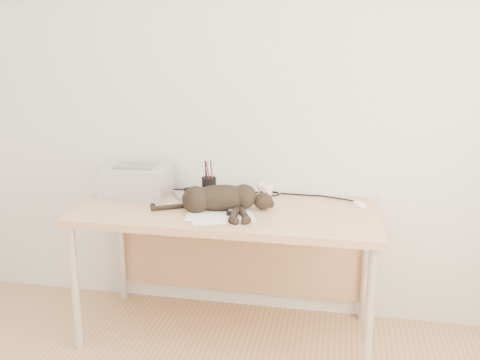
% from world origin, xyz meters
% --- Properties ---
extents(wall_back, '(3.50, 0.00, 3.50)m').
position_xyz_m(wall_back, '(0.00, 1.75, 1.30)').
color(wall_back, white).
rests_on(wall_back, floor).
extents(desk, '(1.60, 0.70, 0.74)m').
position_xyz_m(desk, '(0.00, 1.48, 0.61)').
color(desk, tan).
rests_on(desk, floor).
extents(printer, '(0.38, 0.33, 0.17)m').
position_xyz_m(printer, '(-0.57, 1.56, 0.82)').
color(printer, '#A1A1A6').
rests_on(printer, desk).
extents(papers, '(0.39, 0.32, 0.01)m').
position_xyz_m(papers, '(-0.01, 1.26, 0.74)').
color(papers, white).
rests_on(papers, desk).
extents(cat, '(0.65, 0.32, 0.15)m').
position_xyz_m(cat, '(-0.04, 1.34, 0.80)').
color(cat, black).
rests_on(cat, desk).
extents(mug, '(0.13, 0.13, 0.09)m').
position_xyz_m(mug, '(0.17, 1.61, 0.78)').
color(mug, white).
rests_on(mug, desk).
extents(pen_cup, '(0.08, 0.08, 0.21)m').
position_xyz_m(pen_cup, '(-0.15, 1.60, 0.80)').
color(pen_cup, black).
rests_on(pen_cup, desk).
extents(remote_grey, '(0.13, 0.17, 0.02)m').
position_xyz_m(remote_grey, '(-0.31, 1.54, 0.75)').
color(remote_grey, slate).
rests_on(remote_grey, desk).
extents(remote_black, '(0.08, 0.20, 0.02)m').
position_xyz_m(remote_black, '(0.04, 1.35, 0.75)').
color(remote_black, black).
rests_on(remote_black, desk).
extents(mouse, '(0.11, 0.13, 0.04)m').
position_xyz_m(mouse, '(0.69, 1.59, 0.76)').
color(mouse, white).
rests_on(mouse, desk).
extents(cable_tangle, '(1.36, 0.09, 0.01)m').
position_xyz_m(cable_tangle, '(0.00, 1.70, 0.75)').
color(cable_tangle, black).
rests_on(cable_tangle, desk).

